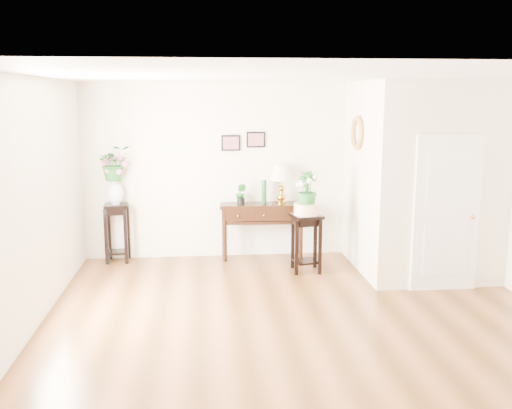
{
  "coord_description": "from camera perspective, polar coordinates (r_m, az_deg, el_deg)",
  "views": [
    {
      "loc": [
        -1.13,
        -6.34,
        2.56
      ],
      "look_at": [
        -0.39,
        1.3,
        1.12
      ],
      "focal_mm": 40.0,
      "sensor_mm": 36.0,
      "label": 1
    }
  ],
  "objects": [
    {
      "name": "plant_stand_b",
      "position": [
        8.52,
        5.03,
        -3.85
      ],
      "size": [
        0.49,
        0.49,
        0.86
      ],
      "primitive_type": "cube",
      "rotation": [
        0.0,
        0.0,
        0.22
      ],
      "color": "black",
      "rests_on": "floor"
    },
    {
      "name": "wall_left",
      "position": [
        6.71,
        -21.66,
        -0.07
      ],
      "size": [
        0.02,
        5.5,
        2.8
      ],
      "primitive_type": "cube",
      "color": "silver",
      "rests_on": "ground"
    },
    {
      "name": "green_vase",
      "position": [
        9.09,
        0.81,
        1.17
      ],
      "size": [
        0.1,
        0.1,
        0.38
      ],
      "primitive_type": "cylinder",
      "rotation": [
        0.0,
        0.0,
        -0.31
      ],
      "color": "#12481F",
      "rests_on": "console_table"
    },
    {
      "name": "partition",
      "position": [
        8.81,
        16.02,
        2.66
      ],
      "size": [
        1.8,
        1.95,
        2.8
      ],
      "primitive_type": "cube",
      "color": "silver",
      "rests_on": "floor"
    },
    {
      "name": "art_print_left",
      "position": [
        9.11,
        -2.54,
        6.16
      ],
      "size": [
        0.3,
        0.02,
        0.25
      ],
      "primitive_type": "cube",
      "color": "black",
      "rests_on": "wall_back"
    },
    {
      "name": "narcissus",
      "position": [
        8.36,
        5.12,
        1.53
      ],
      "size": [
        0.34,
        0.34,
        0.51
      ],
      "primitive_type": "imported",
      "rotation": [
        0.0,
        0.0,
        -0.18
      ],
      "color": "#1B591F",
      "rests_on": "ceramic_bowl"
    },
    {
      "name": "plant_stand_a",
      "position": [
        9.25,
        -13.71,
        -2.78
      ],
      "size": [
        0.39,
        0.39,
        0.92
      ],
      "primitive_type": "cube",
      "rotation": [
        0.0,
        0.0,
        0.1
      ],
      "color": "black",
      "rests_on": "floor"
    },
    {
      "name": "wall_front",
      "position": [
        3.94,
        11.43,
        -6.73
      ],
      "size": [
        6.0,
        0.02,
        2.8
      ],
      "primitive_type": "cube",
      "color": "silver",
      "rests_on": "ground"
    },
    {
      "name": "lily_arrangement",
      "position": [
        9.06,
        -14.02,
        4.22
      ],
      "size": [
        0.62,
        0.59,
        0.55
      ],
      "primitive_type": "imported",
      "rotation": [
        0.0,
        0.0,
        0.42
      ],
      "color": "#1B591F",
      "rests_on": "porcelain_vase"
    },
    {
      "name": "floor",
      "position": [
        6.93,
        4.3,
        -11.07
      ],
      "size": [
        6.0,
        5.5,
        0.02
      ],
      "primitive_type": "cube",
      "color": "brown",
      "rests_on": "ground"
    },
    {
      "name": "door",
      "position": [
        7.95,
        18.51,
        -0.86
      ],
      "size": [
        0.9,
        0.05,
        2.1
      ],
      "primitive_type": "cube",
      "color": "white",
      "rests_on": "floor"
    },
    {
      "name": "art_print_right",
      "position": [
        9.13,
        -0.02,
        6.5
      ],
      "size": [
        0.3,
        0.02,
        0.25
      ],
      "primitive_type": "cube",
      "color": "black",
      "rests_on": "wall_back"
    },
    {
      "name": "console_table",
      "position": [
        9.21,
        0.6,
        -2.63
      ],
      "size": [
        1.36,
        0.52,
        0.89
      ],
      "primitive_type": "cube",
      "rotation": [
        0.0,
        0.0,
        -0.05
      ],
      "color": "black",
      "rests_on": "floor"
    },
    {
      "name": "wall_ornament",
      "position": [
        8.56,
        10.03,
        7.07
      ],
      "size": [
        0.07,
        0.51,
        0.51
      ],
      "primitive_type": "torus",
      "rotation": [
        0.0,
        1.57,
        0.0
      ],
      "color": "#A68C49",
      "rests_on": "partition"
    },
    {
      "name": "porcelain_vase",
      "position": [
        9.12,
        -13.9,
        1.42
      ],
      "size": [
        0.3,
        0.3,
        0.42
      ],
      "primitive_type": null,
      "rotation": [
        0.0,
        0.0,
        -0.31
      ],
      "color": "white",
      "rests_on": "plant_stand_a"
    },
    {
      "name": "wall_back",
      "position": [
        9.23,
        1.52,
        3.42
      ],
      "size": [
        6.0,
        0.02,
        2.8
      ],
      "primitive_type": "cube",
      "color": "silver",
      "rests_on": "ground"
    },
    {
      "name": "ceramic_bowl",
      "position": [
        8.41,
        5.09,
        -0.47
      ],
      "size": [
        0.46,
        0.46,
        0.17
      ],
      "primitive_type": "cylinder",
      "rotation": [
        0.0,
        0.0,
        -0.26
      ],
      "color": "beige",
      "rests_on": "plant_stand_b"
    },
    {
      "name": "potted_plant",
      "position": [
        9.06,
        -1.52,
        1.03
      ],
      "size": [
        0.21,
        0.2,
        0.31
      ],
      "primitive_type": "imported",
      "rotation": [
        0.0,
        0.0,
        -0.42
      ],
      "color": "#1B591F",
      "rests_on": "console_table"
    },
    {
      "name": "table_lamp",
      "position": [
        9.09,
        2.55,
        2.31
      ],
      "size": [
        0.4,
        0.4,
        0.64
      ],
      "primitive_type": "cube",
      "rotation": [
        0.0,
        0.0,
        -0.11
      ],
      "color": "#B58021",
      "rests_on": "console_table"
    },
    {
      "name": "ceiling",
      "position": [
        6.44,
        4.65,
        12.74
      ],
      "size": [
        6.0,
        5.5,
        0.02
      ],
      "primitive_type": "cube",
      "color": "white",
      "rests_on": "ground"
    }
  ]
}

